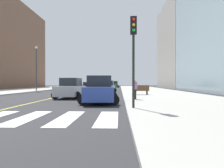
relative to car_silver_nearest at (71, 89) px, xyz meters
name	(u,v)px	position (x,y,z in m)	size (l,w,h in m)	color
sidewalk_kerb_east	(164,95)	(10.37, 4.39, -0.88)	(10.00, 120.00, 0.15)	#9E9B93
lane_divider_paint	(89,90)	(-1.83, 24.39, -0.95)	(0.16, 80.00, 0.01)	yellow
parking_garage_concrete	(195,46)	(27.05, 39.90, 11.22)	(18.00, 24.00, 24.34)	#9E9B93
car_silver_nearest	(71,89)	(0.00, 0.00, 0.00)	(2.99, 4.65, 2.04)	#B7B7BC
car_green_second	(115,84)	(3.48, 44.41, 0.00)	(2.86, 4.56, 2.03)	#236B42
car_black_third	(87,86)	(-3.44, 31.31, -0.16)	(2.36, 3.78, 1.69)	black
car_blue_fourth	(100,90)	(3.45, -4.92, 0.03)	(3.08, 4.79, 2.10)	#2D479E
car_gray_fifth	(108,87)	(3.17, 11.85, -0.07)	(2.68, 4.25, 1.89)	slate
traffic_light_near_corner	(133,44)	(5.78, -8.99, 2.81)	(0.36, 0.41, 5.17)	black
park_bench	(141,90)	(7.57, 3.67, -0.26)	(1.84, 0.73, 1.12)	brown
pedestrian_waiting_east	(135,88)	(6.29, -3.08, 0.14)	(0.43, 0.43, 1.72)	black
street_lamp	(36,65)	(-9.92, 15.45, 3.83)	(0.44, 0.44, 7.91)	#38383D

